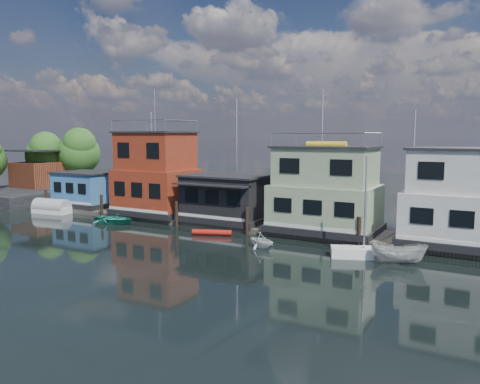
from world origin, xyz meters
The scene contains 16 objects.
ground centered at (0.00, 0.00, 0.00)m, with size 160.00×160.00×0.00m, color black.
dock centered at (0.00, 12.00, 0.20)m, with size 48.00×5.00×0.40m, color #595147.
houseboat_blue centered at (-18.00, 12.00, 2.21)m, with size 6.40×4.90×3.66m.
houseboat_red centered at (-8.50, 12.00, 4.10)m, with size 7.40×5.90×11.86m.
houseboat_dark centered at (-0.50, 11.98, 2.42)m, with size 7.40×6.10×4.06m.
houseboat_green centered at (8.50, 12.00, 3.55)m, with size 8.40×5.90×7.03m.
houseboat_white centered at (18.50, 12.00, 3.54)m, with size 8.40×5.90×6.66m.
pilings centered at (-0.33, 9.20, 1.10)m, with size 42.28×0.28×2.20m.
background_masts centered at (4.76, 18.00, 5.55)m, with size 36.40×0.16×12.00m.
shore centered at (-30.67, 15.86, 3.60)m, with size 12.40×15.72×8.24m.
red_kayak centered at (0.75, 7.54, 0.23)m, with size 0.46×0.46×3.17m, color #AF1C12.
tarp_runabout centered at (-19.24, 8.42, 0.60)m, with size 4.14×2.08×1.61m.
dinghy_teal centered at (-9.66, 7.45, 0.40)m, with size 2.76×3.87×0.80m, color teal.
motorboat centered at (15.29, 6.25, 0.64)m, with size 1.26×3.34×1.29m, color silver.
dinghy_white centered at (6.04, 5.72, 0.57)m, with size 1.88×2.17×1.14m, color white.
day_sailer centered at (13.03, 6.64, 0.40)m, with size 4.39×2.84×6.58m.
Camera 1 is at (20.58, -23.07, 7.86)m, focal length 35.00 mm.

